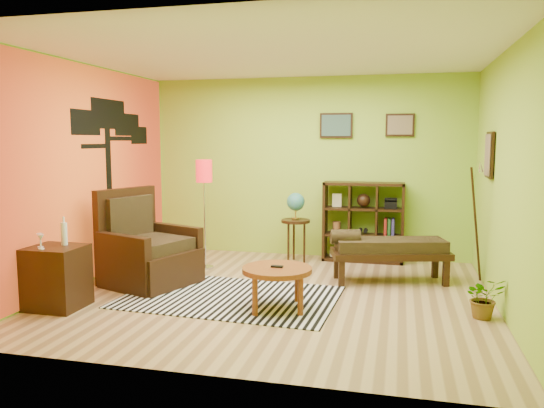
% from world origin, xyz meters
% --- Properties ---
extents(ground, '(5.00, 5.00, 0.00)m').
position_xyz_m(ground, '(0.00, 0.00, 0.00)').
color(ground, tan).
rests_on(ground, ground).
extents(room_shell, '(5.04, 4.54, 2.82)m').
position_xyz_m(room_shell, '(-0.09, 0.01, 1.80)').
color(room_shell, '#96C637').
rests_on(room_shell, ground).
extents(zebra_rug, '(2.54, 1.73, 0.01)m').
position_xyz_m(zebra_rug, '(-0.47, -0.24, 0.01)').
color(zebra_rug, silver).
rests_on(zebra_rug, ground).
extents(coffee_table, '(0.76, 0.76, 0.48)m').
position_xyz_m(coffee_table, '(0.16, -0.53, 0.40)').
color(coffee_table, brown).
rests_on(coffee_table, ground).
extents(armchair, '(1.27, 1.26, 1.21)m').
position_xyz_m(armchair, '(-1.71, 0.11, 0.37)').
color(armchair, black).
rests_on(armchair, ground).
extents(side_cabinet, '(0.58, 0.52, 1.00)m').
position_xyz_m(side_cabinet, '(-2.20, -1.04, 0.35)').
color(side_cabinet, black).
rests_on(side_cabinet, ground).
extents(floor_lamp, '(0.23, 0.23, 1.55)m').
position_xyz_m(floor_lamp, '(-1.26, 1.04, 1.26)').
color(floor_lamp, silver).
rests_on(floor_lamp, ground).
extents(globe_table, '(0.43, 0.43, 1.05)m').
position_xyz_m(globe_table, '(-0.08, 1.74, 0.79)').
color(globe_table, black).
rests_on(globe_table, ground).
extents(cube_shelf, '(1.20, 0.35, 1.20)m').
position_xyz_m(cube_shelf, '(0.91, 2.03, 0.60)').
color(cube_shelf, black).
rests_on(cube_shelf, ground).
extents(bench, '(1.57, 0.89, 0.69)m').
position_xyz_m(bench, '(1.29, 0.89, 0.44)').
color(bench, black).
rests_on(bench, ground).
extents(potted_plant, '(0.49, 0.52, 0.34)m').
position_xyz_m(potted_plant, '(2.30, -0.30, 0.17)').
color(potted_plant, '#26661E').
rests_on(potted_plant, ground).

